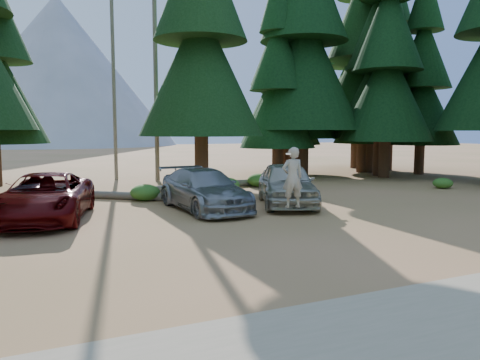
{
  "coord_description": "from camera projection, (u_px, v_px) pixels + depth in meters",
  "views": [
    {
      "loc": [
        -5.65,
        -10.98,
        2.81
      ],
      "look_at": [
        0.36,
        2.34,
        1.25
      ],
      "focal_mm": 35.0,
      "sensor_mm": 36.0,
      "label": 1
    }
  ],
  "objects": [
    {
      "name": "log_right",
      "position": [
        228.0,
        183.0,
        23.31
      ],
      "size": [
        5.15,
        0.56,
        0.33
      ],
      "primitive_type": "cylinder",
      "rotation": [
        0.0,
        1.57,
        -0.05
      ],
      "color": "#6E6458",
      "rests_on": "ground"
    },
    {
      "name": "frisbee_player",
      "position": [
        292.0,
        177.0,
        13.85
      ],
      "size": [
        0.71,
        0.52,
        1.8
      ],
      "rotation": [
        0.0,
        0.0,
        2.99
      ],
      "color": "beige",
      "rests_on": "ground"
    },
    {
      "name": "log_mid",
      "position": [
        137.0,
        196.0,
        18.89
      ],
      "size": [
        3.23,
        2.61,
        0.32
      ],
      "primitive_type": "cylinder",
      "rotation": [
        0.0,
        1.57,
        -0.66
      ],
      "color": "#6E6458",
      "rests_on": "ground"
    },
    {
      "name": "ground",
      "position": [
        264.0,
        235.0,
        12.55
      ],
      "size": [
        160.0,
        160.0,
        0.0
      ],
      "primitive_type": "plane",
      "color": "olive",
      "rests_on": "ground"
    },
    {
      "name": "red_pickup",
      "position": [
        45.0,
        197.0,
        14.53
      ],
      "size": [
        3.65,
        5.74,
        1.48
      ],
      "primitive_type": "imported",
      "rotation": [
        0.0,
        0.0,
        -0.24
      ],
      "color": "#520708",
      "rests_on": "ground"
    },
    {
      "name": "shrub_far_right",
      "position": [
        259.0,
        180.0,
        23.28
      ],
      "size": [
        1.2,
        1.2,
        0.66
      ],
      "primitive_type": "ellipsoid",
      "color": "#2B6D20",
      "rests_on": "ground"
    },
    {
      "name": "snag_back",
      "position": [
        114.0,
        91.0,
        26.04
      ],
      "size": [
        0.2,
        0.2,
        10.0
      ],
      "primitive_type": "cylinder",
      "color": "#6E6458",
      "rests_on": "ground"
    },
    {
      "name": "snag_front",
      "position": [
        156.0,
        71.0,
        25.39
      ],
      "size": [
        0.24,
        0.24,
        12.0
      ],
      "primitive_type": "cylinder",
      "color": "#6E6458",
      "rests_on": "ground"
    },
    {
      "name": "silver_minivan_right",
      "position": [
        287.0,
        184.0,
        17.54
      ],
      "size": [
        3.56,
        5.12,
        1.62
      ],
      "primitive_type": "imported",
      "rotation": [
        0.0,
        0.0,
        -0.39
      ],
      "color": "#B5B1A1",
      "rests_on": "ground"
    },
    {
      "name": "gravel_strip",
      "position": [
        472.0,
        328.0,
        6.66
      ],
      "size": [
        26.0,
        3.5,
        0.01
      ],
      "primitive_type": "cube",
      "color": "tan",
      "rests_on": "ground"
    },
    {
      "name": "shrub_right",
      "position": [
        227.0,
        185.0,
        21.3
      ],
      "size": [
        1.2,
        1.2,
        0.66
      ],
      "primitive_type": "ellipsoid",
      "color": "#2B6D20",
      "rests_on": "ground"
    },
    {
      "name": "shrub_left",
      "position": [
        3.0,
        199.0,
        17.67
      ],
      "size": [
        0.73,
        0.73,
        0.4
      ],
      "primitive_type": "ellipsoid",
      "color": "#2B6D20",
      "rests_on": "ground"
    },
    {
      "name": "mountain_peak",
      "position": [
        43.0,
        79.0,
        90.14
      ],
      "size": [
        48.0,
        50.0,
        28.0
      ],
      "color": "gray",
      "rests_on": "ground"
    },
    {
      "name": "silver_minivan_center",
      "position": [
        204.0,
        189.0,
        16.53
      ],
      "size": [
        2.33,
        5.1,
        1.45
      ],
      "primitive_type": "imported",
      "rotation": [
        0.0,
        0.0,
        0.06
      ],
      "color": "#93959A",
      "rests_on": "ground"
    },
    {
      "name": "shrub_far_left",
      "position": [
        51.0,
        194.0,
        18.42
      ],
      "size": [
        1.08,
        1.08,
        0.6
      ],
      "primitive_type": "ellipsoid",
      "color": "#2B6D20",
      "rests_on": "ground"
    },
    {
      "name": "shrub_edge_east",
      "position": [
        443.0,
        183.0,
        22.65
      ],
      "size": [
        0.93,
        0.93,
        0.51
      ],
      "primitive_type": "ellipsoid",
      "color": "#2B6D20",
      "rests_on": "ground"
    },
    {
      "name": "log_left",
      "position": [
        177.0,
        186.0,
        22.35
      ],
      "size": [
        3.5,
        1.76,
        0.27
      ],
      "primitive_type": "cylinder",
      "rotation": [
        0.0,
        1.57,
        0.42
      ],
      "color": "#6E6458",
      "rests_on": "ground"
    },
    {
      "name": "shrub_center_right",
      "position": [
        222.0,
        185.0,
        22.46
      ],
      "size": [
        0.77,
        0.77,
        0.42
      ],
      "primitive_type": "ellipsoid",
      "color": "#2B6D20",
      "rests_on": "ground"
    },
    {
      "name": "shrub_center_left",
      "position": [
        145.0,
        192.0,
        18.71
      ],
      "size": [
        1.19,
        1.19,
        0.66
      ],
      "primitive_type": "ellipsoid",
      "color": "#2B6D20",
      "rests_on": "ground"
    },
    {
      "name": "forest_belt_north",
      "position": [
        141.0,
        181.0,
        26.15
      ],
      "size": [
        36.0,
        7.0,
        22.0
      ],
      "primitive_type": null,
      "color": "black",
      "rests_on": "ground"
    }
  ]
}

